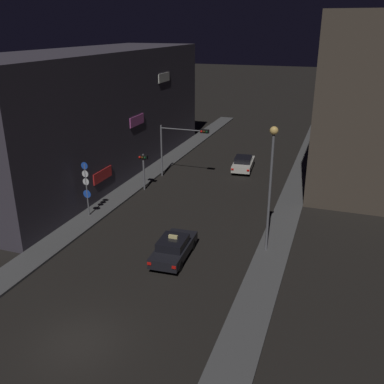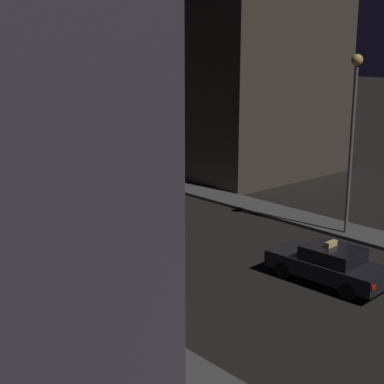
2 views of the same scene
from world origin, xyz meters
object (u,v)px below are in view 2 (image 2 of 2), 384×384
Objects in this scene: far_car at (70,179)px; sign_pole_left at (72,242)px; traffic_light_overhead at (18,151)px; taxi at (329,264)px; street_lamp_near_block at (353,116)px; traffic_light_left_kerb at (20,199)px.

far_car is 1.10× the size of sign_pole_left.
sign_pole_left is at bearing -107.27° from traffic_light_overhead.
sign_pole_left is at bearing -119.31° from far_car.
sign_pole_left is at bearing 156.27° from taxi.
far_car is 17.28m from sign_pole_left.
far_car is (0.07, 18.65, -0.00)m from taxi.
taxi is 18.65m from far_car.
street_lamp_near_block reaches higher than far_car.
taxi is at bearing -23.73° from sign_pole_left.
traffic_light_overhead reaches higher than taxi.
sign_pole_left is (-8.34, 3.67, 1.81)m from taxi.
sign_pole_left is 0.52× the size of street_lamp_near_block.
far_car is at bearing 40.23° from traffic_light_overhead.
traffic_light_left_kerb is 14.66m from street_lamp_near_block.
traffic_light_overhead is (-5.02, 14.34, 2.90)m from taxi.
street_lamp_near_block is (12.14, -7.60, 3.13)m from traffic_light_left_kerb.
traffic_light_left_kerb is 6.85m from sign_pole_left.
sign_pole_left is at bearing -102.16° from traffic_light_left_kerb.
taxi is at bearing -152.28° from street_lamp_near_block.
far_car is at bearing 108.00° from street_lamp_near_block.
traffic_light_left_kerb is at bearing -115.21° from traffic_light_overhead.
traffic_light_overhead is 0.62× the size of street_lamp_near_block.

